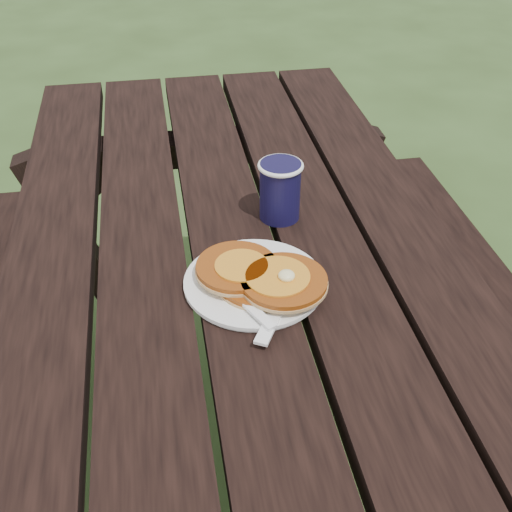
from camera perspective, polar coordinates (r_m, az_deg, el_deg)
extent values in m
cube|color=black|center=(0.99, -0.93, -4.40)|extent=(0.75, 1.80, 0.04)
cylinder|color=white|center=(0.99, -0.17, -2.41)|extent=(0.27, 0.27, 0.01)
cylinder|color=#914210|center=(0.98, 0.29, -2.21)|extent=(0.13, 0.13, 0.01)
cylinder|color=#914210|center=(0.98, -1.72, -1.02)|extent=(0.13, 0.13, 0.01)
cylinder|color=#914210|center=(0.96, 2.49, -2.26)|extent=(0.13, 0.13, 0.01)
cylinder|color=#C1761B|center=(0.95, 1.94, -1.77)|extent=(0.10, 0.10, 0.00)
ellipsoid|color=#F4E59E|center=(0.95, 2.73, -1.76)|extent=(0.03, 0.03, 0.02)
cube|color=white|center=(0.94, 2.15, -4.21)|extent=(0.10, 0.17, 0.00)
cylinder|color=black|center=(1.12, 2.15, 5.81)|extent=(0.07, 0.07, 0.11)
torus|color=white|center=(1.10, 2.21, 8.03)|extent=(0.08, 0.08, 0.01)
cylinder|color=black|center=(1.10, 2.20, 7.94)|extent=(0.06, 0.06, 0.01)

